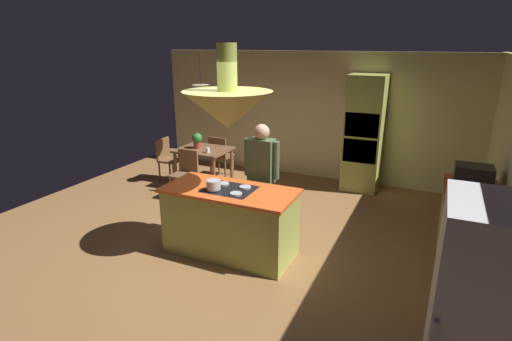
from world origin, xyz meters
TOP-DOWN VIEW (x-y plane):
  - ground at (0.00, 0.00)m, footprint 8.16×8.16m
  - wall_back at (0.00, 3.45)m, footprint 6.80×0.10m
  - kitchen_island at (0.00, -0.20)m, footprint 1.73×0.82m
  - counter_run_right at (2.84, 0.60)m, footprint 0.73×2.15m
  - oven_tower at (1.10, 3.04)m, footprint 0.66×0.62m
  - refrigerator at (2.80, -1.90)m, footprint 0.72×0.74m
  - dining_table at (-1.70, 1.90)m, footprint 0.97×0.81m
  - person_at_island at (0.15, 0.48)m, footprint 0.53×0.22m
  - range_hood at (0.00, -0.20)m, footprint 1.10×1.10m
  - pendant_light_over_table at (-1.70, 1.90)m, footprint 0.32×0.32m
  - chair_facing_island at (-1.70, 1.28)m, footprint 0.40×0.40m
  - chair_by_back_wall at (-1.70, 2.52)m, footprint 0.40×0.40m
  - chair_at_corner at (-2.56, 1.90)m, footprint 0.40×0.40m
  - potted_plant_on_table at (-1.83, 1.89)m, footprint 0.20×0.20m
  - cup_on_table at (-1.48, 1.70)m, footprint 0.07×0.07m
  - canister_flour at (2.84, 0.07)m, footprint 0.13×0.13m
  - canister_sugar at (2.84, 0.25)m, footprint 0.12×0.12m
  - canister_tea at (2.84, 0.43)m, footprint 0.11×0.11m
  - microwave_on_counter at (2.84, 1.23)m, footprint 0.46×0.36m
  - cooking_pot_on_cooktop at (-0.16, -0.33)m, footprint 0.18×0.18m

SIDE VIEW (x-z plane):
  - ground at x=0.00m, z-range 0.00..0.00m
  - kitchen_island at x=0.00m, z-range -0.01..0.92m
  - counter_run_right at x=2.84m, z-range 0.01..0.92m
  - chair_facing_island at x=-1.70m, z-range 0.07..0.94m
  - chair_by_back_wall at x=-1.70m, z-range 0.07..0.94m
  - chair_at_corner at x=-2.56m, z-range 0.07..0.94m
  - dining_table at x=-1.70m, z-range 0.27..1.03m
  - cup_on_table at x=-1.48m, z-range 0.76..0.85m
  - refrigerator at x=2.80m, z-range 0.00..1.82m
  - potted_plant_on_table at x=-1.83m, z-range 0.78..1.08m
  - person_at_island at x=0.15m, z-range 0.12..1.77m
  - canister_sugar at x=2.84m, z-range 0.91..1.06m
  - canister_flour at x=2.84m, z-range 0.91..1.06m
  - cooking_pot_on_cooktop at x=-0.16m, z-range 0.93..1.05m
  - canister_tea at x=2.84m, z-range 0.91..1.12m
  - microwave_on_counter at x=2.84m, z-range 0.91..1.19m
  - oven_tower at x=1.10m, z-range 0.00..2.17m
  - wall_back at x=0.00m, z-range 0.00..2.55m
  - pendant_light_over_table at x=-1.70m, z-range 1.45..2.27m
  - range_hood at x=0.00m, z-range 1.46..2.46m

